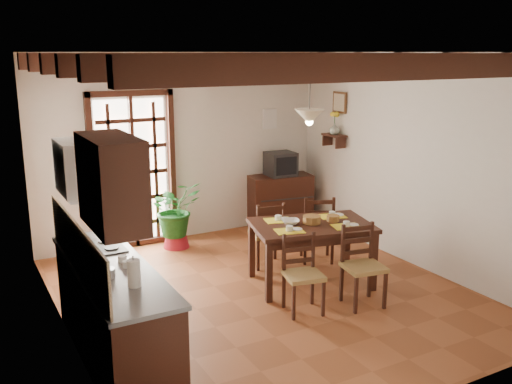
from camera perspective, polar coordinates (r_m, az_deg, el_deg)
ground_plane at (r=6.90m, az=0.89°, el=-10.11°), size 5.00×5.00×0.00m
room_shell at (r=6.39m, az=0.95°, el=4.95°), size 4.52×5.02×2.81m
ceiling_beams at (r=6.31m, az=0.98°, el=12.82°), size 4.50×4.34×0.20m
french_door at (r=8.42m, az=-12.19°, el=2.39°), size 1.26×0.11×2.32m
kitchen_counter at (r=5.53m, az=-14.07°, el=-11.52°), size 0.64×2.25×1.38m
upper_cabinet at (r=4.41m, az=-14.23°, el=0.93°), size 0.35×0.80×0.70m
range_hood at (r=5.63m, az=-17.21°, el=2.28°), size 0.38×0.60×0.54m
counter_items at (r=5.43m, az=-14.62°, el=-6.49°), size 0.50×1.43×0.25m
dining_table at (r=7.00m, az=5.57°, el=-3.93°), size 1.61×1.24×0.77m
chair_near_left at (r=6.38m, az=4.71°, el=-9.58°), size 0.47×0.46×0.86m
chair_near_right at (r=6.63m, az=10.60°, el=-8.69°), size 0.49×0.47×0.92m
chair_far_left at (r=7.67m, az=1.12°, el=-5.35°), size 0.48×0.47×0.89m
chair_far_right at (r=7.88m, az=6.10°, el=-4.80°), size 0.57×0.56×0.94m
table_setting at (r=6.95m, az=5.60°, el=-2.76°), size 1.04×0.69×0.10m
table_bowl at (r=6.92m, az=3.47°, el=-2.99°), size 0.28×0.28×0.05m
sideboard at (r=9.32m, az=2.43°, el=-0.91°), size 1.07×0.61×0.86m
crt_tv at (r=9.18m, az=2.49°, el=2.82°), size 0.47×0.44×0.38m
fuse_box at (r=9.27m, az=1.38°, el=7.32°), size 0.25×0.03×0.32m
plant_pot at (r=8.50m, az=-7.97°, el=-4.76°), size 0.39×0.39×0.24m
potted_plant at (r=8.36m, az=-8.08°, el=-1.78°), size 2.04×1.80×2.12m
wall_shelf at (r=8.92m, az=7.82°, el=5.39°), size 0.20×0.42×0.20m
shelf_vase at (r=8.90m, az=7.84°, el=6.28°), size 0.15×0.15×0.15m
shelf_flowers at (r=8.88m, az=7.89°, el=7.61°), size 0.14×0.14×0.36m
framed_picture at (r=8.91m, az=8.37°, el=8.86°), size 0.03×0.32×0.32m
pendant_lamp at (r=6.79m, az=5.37°, el=7.66°), size 0.36×0.36×0.84m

